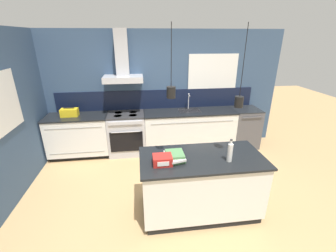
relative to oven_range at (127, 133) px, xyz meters
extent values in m
plane|color=tan|center=(0.72, -1.69, -0.46)|extent=(16.00, 16.00, 0.00)
cube|color=#354C6B|center=(0.72, 0.34, 0.84)|extent=(5.60, 0.06, 2.60)
cube|color=black|center=(0.72, 0.30, 0.67)|extent=(4.42, 0.02, 0.43)
cube|color=white|center=(1.97, 0.30, 1.16)|extent=(1.12, 0.01, 0.96)
cube|color=black|center=(1.97, 0.31, 1.16)|extent=(1.04, 0.01, 0.88)
cube|color=#B5B5BA|center=(0.00, 0.08, 1.18)|extent=(0.80, 0.46, 0.12)
cube|color=#B5B5BA|center=(0.00, 0.17, 1.69)|extent=(0.26, 0.20, 0.90)
cylinder|color=black|center=(0.69, -1.97, 1.79)|extent=(0.01, 0.01, 0.71)
cylinder|color=black|center=(0.69, -1.97, 1.36)|extent=(0.11, 0.11, 0.14)
sphere|color=#F9D18C|center=(0.69, -1.97, 1.36)|extent=(0.06, 0.06, 0.06)
cylinder|color=black|center=(1.56, -2.00, 1.72)|extent=(0.01, 0.01, 0.86)
cylinder|color=black|center=(1.56, -2.00, 1.22)|extent=(0.11, 0.11, 0.14)
sphere|color=#F9D18C|center=(1.56, -2.00, 1.22)|extent=(0.06, 0.06, 0.06)
cube|color=#354C6B|center=(-1.71, -0.99, 0.84)|extent=(0.06, 3.80, 2.60)
cube|color=white|center=(-1.66, -1.14, 1.09)|extent=(0.01, 0.76, 0.88)
cube|color=black|center=(-1.67, -1.14, 1.09)|extent=(0.01, 0.68, 0.80)
cube|color=black|center=(-1.02, 0.03, -0.41)|extent=(1.20, 0.56, 0.09)
cube|color=silver|center=(-1.02, 0.00, 0.03)|extent=(1.24, 0.62, 0.79)
cube|color=gray|center=(-1.02, -0.31, 0.30)|extent=(1.09, 0.01, 0.01)
cube|color=gray|center=(-1.02, -0.31, -0.25)|extent=(1.09, 0.01, 0.01)
cube|color=black|center=(-1.02, 0.00, 0.44)|extent=(1.26, 0.64, 0.03)
cube|color=black|center=(1.41, 0.03, -0.41)|extent=(1.96, 0.56, 0.09)
cube|color=silver|center=(1.41, 0.00, 0.03)|extent=(2.02, 0.62, 0.79)
cube|color=gray|center=(1.41, -0.31, 0.30)|extent=(1.77, 0.01, 0.01)
cube|color=gray|center=(1.41, -0.31, -0.25)|extent=(1.77, 0.01, 0.01)
cube|color=black|center=(1.41, 0.00, 0.44)|extent=(2.04, 0.64, 0.03)
cube|color=#262628|center=(1.41, 0.05, 0.45)|extent=(0.48, 0.34, 0.01)
cylinder|color=#B5B5BA|center=(1.41, 0.18, 0.63)|extent=(0.02, 0.02, 0.35)
sphere|color=#B5B5BA|center=(1.41, 0.18, 0.80)|extent=(0.03, 0.03, 0.03)
cylinder|color=#B5B5BA|center=(1.41, 0.12, 0.78)|extent=(0.02, 0.12, 0.02)
cube|color=#B5B5BA|center=(0.00, 0.00, -0.02)|extent=(0.79, 0.62, 0.87)
cube|color=black|center=(0.00, -0.31, -0.06)|extent=(0.68, 0.02, 0.44)
cylinder|color=#B5B5BA|center=(0.00, -0.34, 0.17)|extent=(0.59, 0.02, 0.02)
cube|color=#B5B5BA|center=(0.00, -0.32, 0.36)|extent=(0.68, 0.02, 0.07)
cube|color=#2D2D30|center=(0.00, 0.00, 0.43)|extent=(0.79, 0.60, 0.04)
cylinder|color=black|center=(-0.16, 0.11, 0.45)|extent=(0.17, 0.17, 0.00)
cylinder|color=black|center=(0.16, 0.11, 0.45)|extent=(0.17, 0.17, 0.00)
cylinder|color=black|center=(-0.16, -0.10, 0.45)|extent=(0.17, 0.17, 0.00)
cylinder|color=black|center=(0.16, -0.10, 0.45)|extent=(0.17, 0.17, 0.00)
cube|color=#4C4C51|center=(2.72, 0.00, -0.01)|extent=(0.60, 0.62, 0.89)
cube|color=black|center=(2.72, 0.00, 0.44)|extent=(0.60, 0.62, 0.02)
cylinder|color=#4C4C51|center=(2.72, -0.33, 0.36)|extent=(0.45, 0.02, 0.02)
cube|color=black|center=(1.12, -2.01, -0.41)|extent=(1.59, 0.76, 0.09)
cube|color=silver|center=(1.12, -2.01, 0.03)|extent=(1.66, 0.79, 0.79)
cube|color=black|center=(1.12, -2.01, 0.44)|extent=(1.71, 0.84, 0.03)
cylinder|color=silver|center=(1.45, -2.16, 0.58)|extent=(0.07, 0.07, 0.25)
cylinder|color=silver|center=(1.45, -2.16, 0.73)|extent=(0.03, 0.03, 0.06)
cylinder|color=#262628|center=(1.45, -2.16, 0.76)|extent=(0.03, 0.03, 0.01)
cube|color=#4C7F4C|center=(0.74, -2.03, 0.48)|extent=(0.25, 0.30, 0.04)
cube|color=silver|center=(0.73, -2.03, 0.51)|extent=(0.27, 0.37, 0.03)
cube|color=#4C7F4C|center=(0.74, -2.03, 0.54)|extent=(0.24, 0.25, 0.03)
cube|color=red|center=(0.56, -2.12, 0.51)|extent=(0.25, 0.19, 0.12)
cube|color=white|center=(0.56, -2.22, 0.51)|extent=(0.15, 0.01, 0.06)
cube|color=gold|center=(-1.14, 0.00, 0.53)|extent=(0.34, 0.18, 0.16)
cylinder|color=black|center=(-1.14, 0.00, 0.63)|extent=(0.20, 0.02, 0.02)
camera|label=1|loc=(0.30, -4.62, 1.99)|focal=24.00mm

